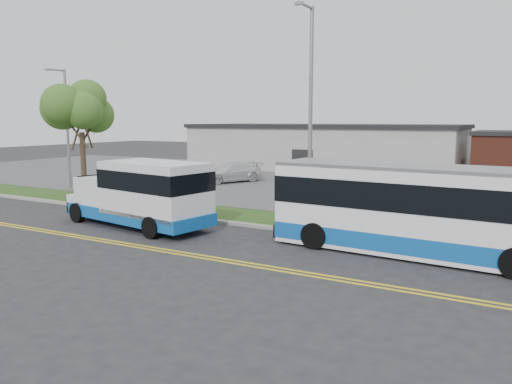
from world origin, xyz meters
The scene contains 17 objects.
ground centered at (0.00, 0.00, 0.00)m, with size 140.00×140.00×0.00m, color #28282B.
lane_line_north centered at (0.00, -3.85, 0.01)m, with size 70.00×0.12×0.01m, color yellow.
lane_line_south centered at (0.00, -4.15, 0.01)m, with size 70.00×0.12×0.01m, color yellow.
curb centered at (0.00, 1.10, 0.07)m, with size 80.00×0.30×0.15m, color #9E9B93.
verge centered at (0.00, 2.90, 0.05)m, with size 80.00×3.30×0.10m, color #244918.
parking_lot centered at (0.00, 17.00, 0.05)m, with size 80.00×25.00×0.10m, color #4C4C4F.
commercial_building centered at (-6.00, 27.00, 2.18)m, with size 25.40×10.40×4.35m.
tree_west centered at (-12.00, 3.20, 5.12)m, with size 4.40×4.40×6.91m.
streetlight_near centered at (3.00, 2.73, 5.23)m, with size 0.35×1.53×9.50m.
streetlight_far centered at (-16.00, 5.42, 4.48)m, with size 0.35×1.53×8.00m.
shuttle_bus centered at (-3.13, -1.33, 1.59)m, with size 8.02×3.63×2.97m.
transit_bus centered at (8.94, 0.00, 1.61)m, with size 11.56×3.23×3.18m.
pedestrian centered at (-3.99, 1.90, 0.88)m, with size 0.57×0.37×1.56m, color black.
parked_car_a centered at (-11.91, 13.08, 0.75)m, with size 1.37×3.94×1.30m, color #A5A8AC.
parked_car_b centered at (-8.27, 13.85, 0.83)m, with size 2.04×5.02×1.46m, color white.
grocery_bag_left centered at (-4.29, 1.65, 0.26)m, with size 0.32×0.32×0.32m, color white.
grocery_bag_right centered at (-3.69, 2.15, 0.26)m, with size 0.32×0.32×0.32m, color white.
Camera 1 is at (11.89, -17.83, 4.75)m, focal length 35.00 mm.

